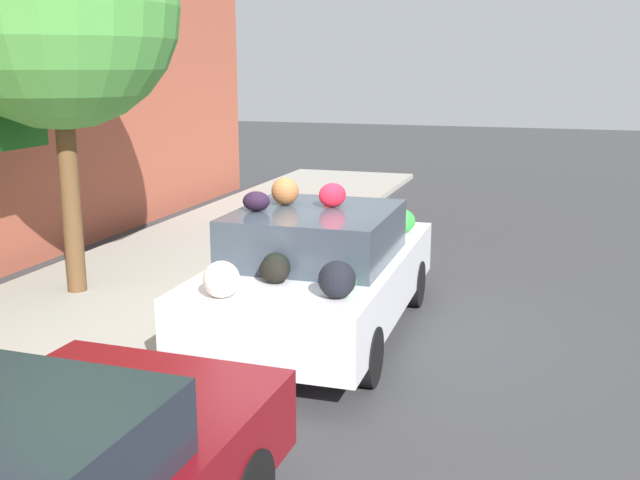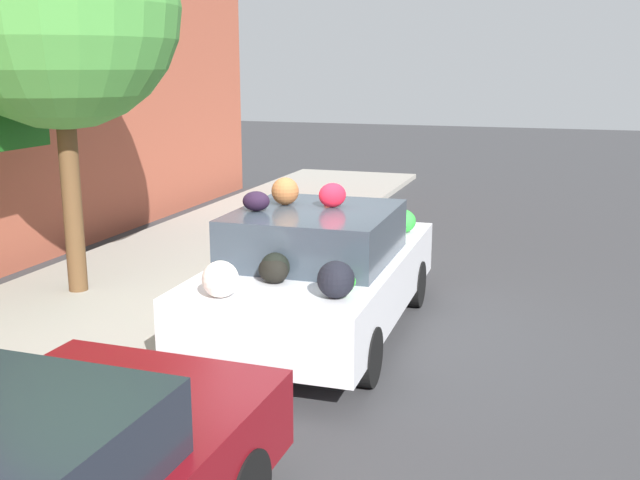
% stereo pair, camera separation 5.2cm
% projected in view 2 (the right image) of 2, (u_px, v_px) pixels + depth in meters
% --- Properties ---
extents(ground_plane, '(60.00, 60.00, 0.00)m').
position_uv_depth(ground_plane, '(305.00, 330.00, 8.50)').
color(ground_plane, '#38383A').
extents(sidewalk_curb, '(24.00, 3.20, 0.11)m').
position_uv_depth(sidewalk_curb, '(101.00, 302.00, 9.31)').
color(sidewalk_curb, '#9E998E').
rests_on(sidewalk_curb, ground).
extents(street_tree, '(2.91, 2.91, 4.96)m').
position_uv_depth(street_tree, '(57.00, 7.00, 8.83)').
color(street_tree, brown).
rests_on(street_tree, sidewalk_curb).
extents(fire_hydrant, '(0.20, 0.20, 0.70)m').
position_uv_depth(fire_hydrant, '(236.00, 247.00, 10.47)').
color(fire_hydrant, gold).
rests_on(fire_hydrant, sidewalk_curb).
extents(art_car, '(4.06, 1.93, 1.74)m').
position_uv_depth(art_car, '(319.00, 269.00, 8.24)').
color(art_car, silver).
rests_on(art_car, ground).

